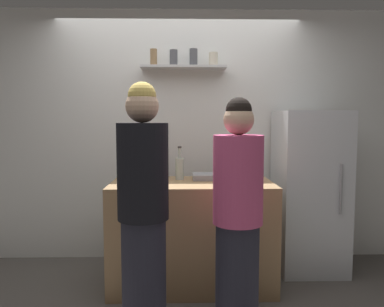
{
  "coord_description": "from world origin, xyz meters",
  "views": [
    {
      "loc": [
        0.04,
        -2.72,
        1.46
      ],
      "look_at": [
        0.12,
        0.5,
        1.18
      ],
      "focal_mm": 34.9,
      "sensor_mm": 36.0,
      "label": 1
    }
  ],
  "objects_px": {
    "refrigerator": "(309,191)",
    "wine_bottle_pale_glass": "(180,167)",
    "utensil_holder": "(132,179)",
    "person_pink_top": "(238,218)",
    "person_blonde": "(143,212)",
    "wine_bottle_amber_glass": "(153,164)",
    "baking_pan": "(211,177)",
    "water_bottle_plastic": "(141,171)"
  },
  "relations": [
    {
      "from": "refrigerator",
      "to": "wine_bottle_pale_glass",
      "type": "height_order",
      "value": "refrigerator"
    },
    {
      "from": "utensil_holder",
      "to": "person_pink_top",
      "type": "bearing_deg",
      "value": -32.78
    },
    {
      "from": "person_blonde",
      "to": "wine_bottle_amber_glass",
      "type": "bearing_deg",
      "value": 71.89
    },
    {
      "from": "wine_bottle_amber_glass",
      "to": "person_blonde",
      "type": "bearing_deg",
      "value": -89.34
    },
    {
      "from": "refrigerator",
      "to": "wine_bottle_pale_glass",
      "type": "xyz_separation_m",
      "value": [
        -1.26,
        -0.2,
        0.26
      ]
    },
    {
      "from": "baking_pan",
      "to": "person_pink_top",
      "type": "relative_size",
      "value": 0.21
    },
    {
      "from": "wine_bottle_amber_glass",
      "to": "person_pink_top",
      "type": "bearing_deg",
      "value": -56.58
    },
    {
      "from": "wine_bottle_amber_glass",
      "to": "water_bottle_plastic",
      "type": "xyz_separation_m",
      "value": [
        -0.09,
        -0.22,
        -0.04
      ]
    },
    {
      "from": "refrigerator",
      "to": "person_pink_top",
      "type": "bearing_deg",
      "value": -128.55
    },
    {
      "from": "baking_pan",
      "to": "refrigerator",
      "type": "bearing_deg",
      "value": 11.43
    },
    {
      "from": "baking_pan",
      "to": "person_pink_top",
      "type": "bearing_deg",
      "value": -82.76
    },
    {
      "from": "refrigerator",
      "to": "wine_bottle_amber_glass",
      "type": "bearing_deg",
      "value": -176.37
    },
    {
      "from": "wine_bottle_pale_glass",
      "to": "person_blonde",
      "type": "bearing_deg",
      "value": -104.46
    },
    {
      "from": "refrigerator",
      "to": "wine_bottle_amber_glass",
      "type": "relative_size",
      "value": 4.76
    },
    {
      "from": "wine_bottle_pale_glass",
      "to": "baking_pan",
      "type": "bearing_deg",
      "value": 1.46
    },
    {
      "from": "utensil_holder",
      "to": "baking_pan",
      "type": "bearing_deg",
      "value": 29.65
    },
    {
      "from": "baking_pan",
      "to": "utensil_holder",
      "type": "xyz_separation_m",
      "value": [
        -0.67,
        -0.38,
        0.04
      ]
    },
    {
      "from": "water_bottle_plastic",
      "to": "person_pink_top",
      "type": "relative_size",
      "value": 0.13
    },
    {
      "from": "wine_bottle_amber_glass",
      "to": "person_pink_top",
      "type": "distance_m",
      "value": 1.21
    },
    {
      "from": "wine_bottle_pale_glass",
      "to": "water_bottle_plastic",
      "type": "xyz_separation_m",
      "value": [
        -0.34,
        -0.12,
        -0.02
      ]
    },
    {
      "from": "refrigerator",
      "to": "person_pink_top",
      "type": "relative_size",
      "value": 0.96
    },
    {
      "from": "baking_pan",
      "to": "person_blonde",
      "type": "bearing_deg",
      "value": -119.69
    },
    {
      "from": "water_bottle_plastic",
      "to": "baking_pan",
      "type": "bearing_deg",
      "value": 11.08
    },
    {
      "from": "wine_bottle_pale_glass",
      "to": "person_pink_top",
      "type": "height_order",
      "value": "person_pink_top"
    },
    {
      "from": "wine_bottle_pale_glass",
      "to": "wine_bottle_amber_glass",
      "type": "relative_size",
      "value": 0.93
    },
    {
      "from": "utensil_holder",
      "to": "person_blonde",
      "type": "distance_m",
      "value": 0.58
    },
    {
      "from": "refrigerator",
      "to": "wine_bottle_pale_glass",
      "type": "bearing_deg",
      "value": -170.81
    },
    {
      "from": "utensil_holder",
      "to": "wine_bottle_pale_glass",
      "type": "distance_m",
      "value": 0.53
    },
    {
      "from": "refrigerator",
      "to": "wine_bottle_amber_glass",
      "type": "xyz_separation_m",
      "value": [
        -1.51,
        -0.1,
        0.28
      ]
    },
    {
      "from": "utensil_holder",
      "to": "wine_bottle_pale_glass",
      "type": "relative_size",
      "value": 0.73
    },
    {
      "from": "water_bottle_plastic",
      "to": "person_blonde",
      "type": "relative_size",
      "value": 0.13
    },
    {
      "from": "wine_bottle_pale_glass",
      "to": "water_bottle_plastic",
      "type": "relative_size",
      "value": 1.41
    },
    {
      "from": "water_bottle_plastic",
      "to": "person_pink_top",
      "type": "height_order",
      "value": "person_pink_top"
    },
    {
      "from": "refrigerator",
      "to": "utensil_holder",
      "type": "distance_m",
      "value": 1.75
    },
    {
      "from": "utensil_holder",
      "to": "wine_bottle_pale_glass",
      "type": "bearing_deg",
      "value": 44.57
    },
    {
      "from": "wine_bottle_pale_glass",
      "to": "utensil_holder",
      "type": "bearing_deg",
      "value": -135.43
    },
    {
      "from": "utensil_holder",
      "to": "person_pink_top",
      "type": "xyz_separation_m",
      "value": [
        0.78,
        -0.5,
        -0.19
      ]
    },
    {
      "from": "wine_bottle_amber_glass",
      "to": "person_blonde",
      "type": "distance_m",
      "value": 1.04
    },
    {
      "from": "water_bottle_plastic",
      "to": "person_blonde",
      "type": "xyz_separation_m",
      "value": [
        0.1,
        -0.8,
        -0.17
      ]
    },
    {
      "from": "baking_pan",
      "to": "water_bottle_plastic",
      "type": "xyz_separation_m",
      "value": [
        -0.63,
        -0.12,
        0.07
      ]
    },
    {
      "from": "refrigerator",
      "to": "baking_pan",
      "type": "height_order",
      "value": "refrigerator"
    },
    {
      "from": "baking_pan",
      "to": "wine_bottle_pale_glass",
      "type": "bearing_deg",
      "value": -178.54
    }
  ]
}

